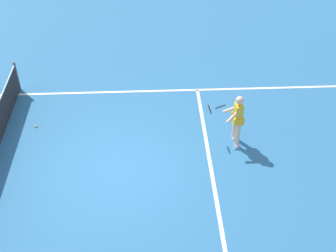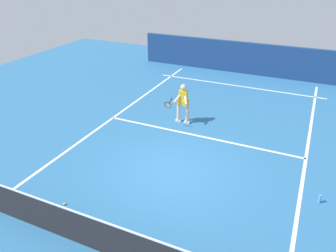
# 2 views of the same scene
# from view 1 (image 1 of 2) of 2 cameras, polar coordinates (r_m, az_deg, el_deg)

# --- Properties ---
(ground_plane) EXTENTS (27.57, 27.57, 0.00)m
(ground_plane) POSITION_cam_1_polar(r_m,az_deg,el_deg) (12.24, -5.94, -5.31)
(ground_plane) COLOR teal
(service_line_marking) EXTENTS (7.26, 0.10, 0.01)m
(service_line_marking) POSITION_cam_1_polar(r_m,az_deg,el_deg) (12.31, 5.30, -4.95)
(service_line_marking) COLOR white
(service_line_marking) RESTS_ON ground
(sideline_right_marking) EXTENTS (0.10, 19.21, 0.01)m
(sideline_right_marking) POSITION_cam_1_polar(r_m,az_deg,el_deg) (15.08, -5.45, 4.26)
(sideline_right_marking) COLOR white
(sideline_right_marking) RESTS_ON ground
(tennis_player) EXTENTS (0.76, 0.95, 1.55)m
(tennis_player) POSITION_cam_1_polar(r_m,az_deg,el_deg) (12.61, 8.51, 0.98)
(tennis_player) COLOR beige
(tennis_player) RESTS_ON ground
(tennis_ball_near) EXTENTS (0.07, 0.07, 0.07)m
(tennis_ball_near) POSITION_cam_1_polar(r_m,az_deg,el_deg) (14.05, -16.08, -0.00)
(tennis_ball_near) COLOR #D1E533
(tennis_ball_near) RESTS_ON ground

